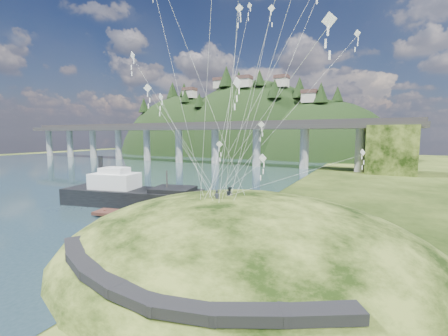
% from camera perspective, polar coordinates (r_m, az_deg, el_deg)
% --- Properties ---
extents(ground, '(320.00, 320.00, 0.00)m').
position_cam_1_polar(ground, '(30.99, -12.05, -13.72)').
color(ground, black).
rests_on(ground, ground).
extents(water, '(240.00, 240.00, 0.00)m').
position_cam_1_polar(water, '(105.15, -32.75, -0.37)').
color(water, '#2E4B55').
rests_on(water, ground).
extents(grass_hill, '(36.00, 32.00, 13.00)m').
position_cam_1_polar(grass_hill, '(29.27, 3.61, -18.01)').
color(grass_hill, black).
rests_on(grass_hill, ground).
extents(footpath, '(22.29, 5.84, 0.83)m').
position_cam_1_polar(footpath, '(18.89, -13.22, -20.57)').
color(footpath, black).
rests_on(footpath, ground).
extents(bridge, '(160.00, 11.00, 15.00)m').
position_cam_1_polar(bridge, '(102.90, 1.04, 5.94)').
color(bridge, '#2D2B2B').
rests_on(bridge, ground).
extents(far_ridge, '(153.00, 70.00, 94.50)m').
position_cam_1_polar(far_ridge, '(158.46, 3.69, -0.10)').
color(far_ridge, black).
rests_on(far_ridge, ground).
extents(work_barge, '(21.71, 9.93, 7.34)m').
position_cam_1_polar(work_barge, '(47.05, -17.49, -4.60)').
color(work_barge, black).
rests_on(work_barge, ground).
extents(wooden_dock, '(15.84, 5.72, 1.12)m').
position_cam_1_polar(wooden_dock, '(38.96, -13.68, -8.79)').
color(wooden_dock, '#381D17').
rests_on(wooden_dock, ground).
extents(kite_flyers, '(1.27, 2.32, 1.65)m').
position_cam_1_polar(kite_flyers, '(27.50, 0.38, -3.72)').
color(kite_flyers, '#242730').
rests_on(kite_flyers, ground).
extents(kite_swarm, '(20.81, 17.25, 19.87)m').
position_cam_1_polar(kite_swarm, '(28.44, 2.63, 22.67)').
color(kite_swarm, white).
rests_on(kite_swarm, ground).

